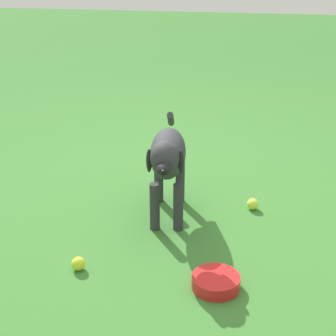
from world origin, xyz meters
TOP-DOWN VIEW (x-y plane):
  - ground at (0.00, 0.00)m, footprint 14.00×14.00m
  - dog at (-0.24, -0.01)m, footprint 0.82×0.23m
  - tennis_ball_0 at (-0.06, -0.48)m, footprint 0.07×0.07m
  - tennis_ball_1 at (-0.78, 0.34)m, footprint 0.07×0.07m
  - water_bowl at (-0.83, -0.31)m, footprint 0.22×0.22m

SIDE VIEW (x-z plane):
  - ground at x=0.00m, z-range 0.00..0.00m
  - water_bowl at x=-0.83m, z-range 0.00..0.06m
  - tennis_ball_0 at x=-0.06m, z-range 0.00..0.07m
  - tennis_ball_1 at x=-0.78m, z-range 0.00..0.07m
  - dog at x=-0.24m, z-range 0.09..0.65m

